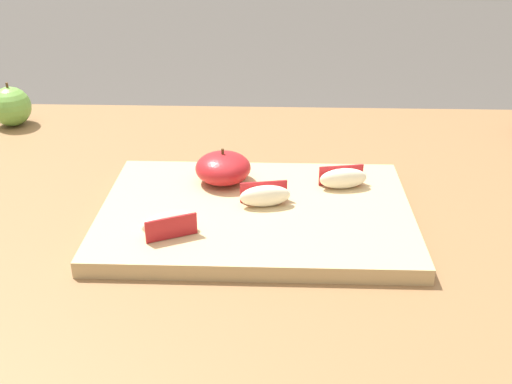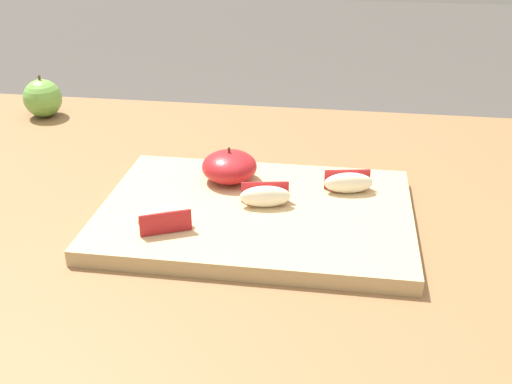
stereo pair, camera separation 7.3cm
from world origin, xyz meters
name	(u,v)px [view 1 (the left image)]	position (x,y,z in m)	size (l,w,h in m)	color
dining_table	(206,282)	(0.00, 0.00, 0.63)	(1.30, 0.82, 0.73)	brown
cutting_board	(256,214)	(0.07, -0.02, 0.74)	(0.37, 0.26, 0.02)	tan
apple_half_skin_up	(223,168)	(0.02, 0.05, 0.77)	(0.07, 0.07, 0.05)	#B21E23
apple_wedge_left	(343,178)	(0.18, 0.04, 0.77)	(0.06, 0.03, 0.03)	#F4EACC
apple_wedge_back	(169,224)	(-0.03, -0.08, 0.77)	(0.06, 0.05, 0.03)	#F4EACC
apple_wedge_middle	(265,196)	(0.08, -0.01, 0.77)	(0.06, 0.03, 0.03)	#F4EACC
whole_apple_granny_green	(11,106)	(-0.36, 0.30, 0.77)	(0.07, 0.07, 0.07)	#70AD47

